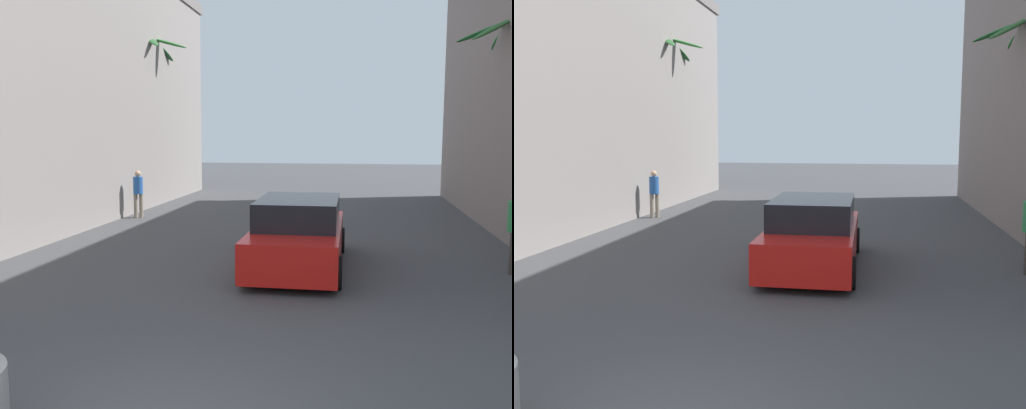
{
  "view_description": "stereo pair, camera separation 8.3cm",
  "coord_description": "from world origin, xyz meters",
  "views": [
    {
      "loc": [
        1.94,
        -4.86,
        2.98
      ],
      "look_at": [
        0.0,
        6.21,
        1.59
      ],
      "focal_mm": 40.0,
      "sensor_mm": 36.0,
      "label": 1
    },
    {
      "loc": [
        2.02,
        -4.85,
        2.98
      ],
      "look_at": [
        0.0,
        6.21,
        1.59
      ],
      "focal_mm": 40.0,
      "sensor_mm": 36.0,
      "label": 2
    }
  ],
  "objects": [
    {
      "name": "car_lead",
      "position": [
        0.7,
        7.76,
        0.74
      ],
      "size": [
        2.05,
        4.98,
        1.56
      ],
      "color": "black",
      "rests_on": "ground"
    },
    {
      "name": "palm_tree_far_left",
      "position": [
        -6.64,
        18.29,
        4.62
      ],
      "size": [
        3.44,
        3.11,
        7.12
      ],
      "color": "brown",
      "rests_on": "ground"
    },
    {
      "name": "building_left",
      "position": [
        -9.93,
        13.25,
        4.86
      ],
      "size": [
        7.47,
        23.87,
        9.71
      ],
      "color": "gray",
      "rests_on": "ground"
    },
    {
      "name": "ground_plane",
      "position": [
        0.0,
        10.0,
        0.0
      ],
      "size": [
        87.72,
        87.72,
        0.0
      ],
      "primitive_type": "plane",
      "color": "#424244"
    },
    {
      "name": "palm_tree_mid_left",
      "position": [
        -6.79,
        10.91,
        5.38
      ],
      "size": [
        3.21,
        3.23,
        9.0
      ],
      "color": "brown",
      "rests_on": "ground"
    },
    {
      "name": "pedestrian_far_left",
      "position": [
        -5.72,
        14.38,
        0.99
      ],
      "size": [
        0.48,
        0.48,
        1.69
      ],
      "color": "gray",
      "rests_on": "ground"
    }
  ]
}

